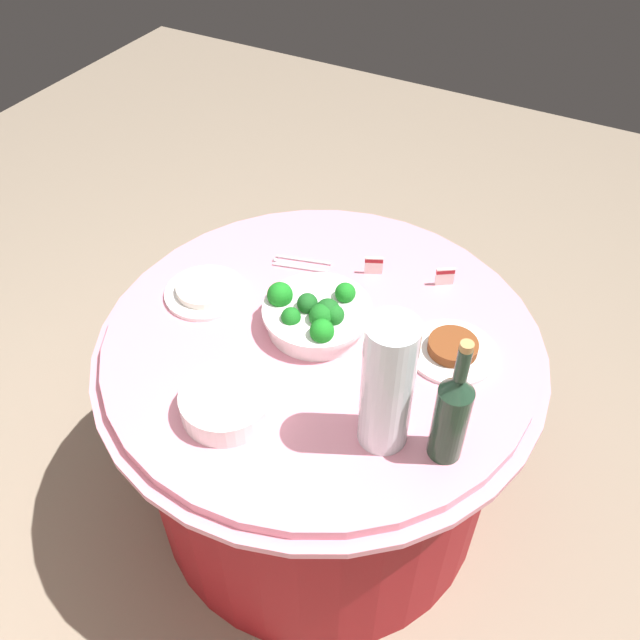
% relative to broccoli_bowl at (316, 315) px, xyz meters
% --- Properties ---
extents(ground_plane, '(6.00, 6.00, 0.00)m').
position_rel_broccoli_bowl_xyz_m(ground_plane, '(-0.02, 0.02, -0.78)').
color(ground_plane, gray).
extents(buffet_table, '(1.16, 1.16, 0.74)m').
position_rel_broccoli_bowl_xyz_m(buffet_table, '(-0.02, 0.02, -0.41)').
color(buffet_table, maroon).
rests_on(buffet_table, ground_plane).
extents(broccoli_bowl, '(0.28, 0.28, 0.11)m').
position_rel_broccoli_bowl_xyz_m(broccoli_bowl, '(0.00, 0.00, 0.00)').
color(broccoli_bowl, white).
rests_on(broccoli_bowl, buffet_table).
extents(plate_stack, '(0.21, 0.21, 0.06)m').
position_rel_broccoli_bowl_xyz_m(plate_stack, '(0.05, 0.34, -0.01)').
color(plate_stack, white).
rests_on(plate_stack, buffet_table).
extents(wine_bottle, '(0.07, 0.07, 0.34)m').
position_rel_broccoli_bowl_xyz_m(wine_bottle, '(-0.43, 0.21, 0.09)').
color(wine_bottle, '#1F3A28').
rests_on(wine_bottle, buffet_table).
extents(decorative_fruit_vase, '(0.11, 0.11, 0.34)m').
position_rel_broccoli_bowl_xyz_m(decorative_fruit_vase, '(-0.29, 0.23, 0.10)').
color(decorative_fruit_vase, silver).
rests_on(decorative_fruit_vase, buffet_table).
extents(serving_tongs, '(0.17, 0.09, 0.01)m').
position_rel_broccoli_bowl_xyz_m(serving_tongs, '(0.16, -0.20, -0.04)').
color(serving_tongs, silver).
rests_on(serving_tongs, buffet_table).
extents(food_plate_stir_fry, '(0.22, 0.22, 0.04)m').
position_rel_broccoli_bowl_xyz_m(food_plate_stir_fry, '(-0.34, -0.08, -0.03)').
color(food_plate_stir_fry, white).
rests_on(food_plate_stir_fry, buffet_table).
extents(food_plate_rice, '(0.22, 0.22, 0.03)m').
position_rel_broccoli_bowl_xyz_m(food_plate_rice, '(0.32, 0.03, -0.03)').
color(food_plate_rice, white).
rests_on(food_plate_rice, buffet_table).
extents(label_placard_front, '(0.05, 0.03, 0.05)m').
position_rel_broccoli_bowl_xyz_m(label_placard_front, '(-0.04, -0.26, -0.01)').
color(label_placard_front, white).
rests_on(label_placard_front, buffet_table).
extents(label_placard_mid, '(0.05, 0.03, 0.05)m').
position_rel_broccoli_bowl_xyz_m(label_placard_mid, '(-0.23, -0.31, -0.01)').
color(label_placard_mid, white).
rests_on(label_placard_mid, buffet_table).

